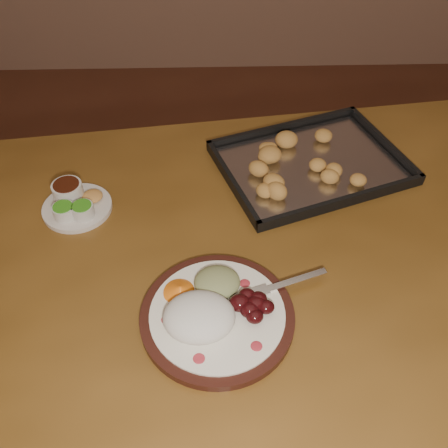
{
  "coord_description": "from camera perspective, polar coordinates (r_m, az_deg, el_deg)",
  "views": [
    {
      "loc": [
        -0.27,
        -0.78,
        1.5
      ],
      "look_at": [
        -0.25,
        -0.08,
        0.77
      ],
      "focal_mm": 40.0,
      "sensor_mm": 36.0,
      "label": 1
    }
  ],
  "objects": [
    {
      "name": "ground",
      "position": [
        1.71,
        8.75,
        -16.21
      ],
      "size": [
        4.0,
        4.0,
        0.0
      ],
      "primitive_type": "plane",
      "color": "brown",
      "rests_on": "ground"
    },
    {
      "name": "dining_table",
      "position": [
        1.07,
        1.1,
        -6.41
      ],
      "size": [
        1.6,
        1.08,
        0.75
      ],
      "rotation": [
        0.0,
        0.0,
        0.13
      ],
      "color": "brown",
      "rests_on": "ground"
    },
    {
      "name": "dinner_plate",
      "position": [
        0.88,
        -1.13,
        -10.0
      ],
      "size": [
        0.34,
        0.27,
        0.06
      ],
      "rotation": [
        0.0,
        0.0,
        0.36
      ],
      "color": "black",
      "rests_on": "dining_table"
    },
    {
      "name": "condiment_saucer",
      "position": [
        1.11,
        -16.72,
        2.35
      ],
      "size": [
        0.15,
        0.15,
        0.05
      ],
      "rotation": [
        0.0,
        0.0,
        0.35
      ],
      "color": "beige",
      "rests_on": "dining_table"
    },
    {
      "name": "baking_tray",
      "position": [
        1.19,
        9.94,
        7.0
      ],
      "size": [
        0.49,
        0.42,
        0.04
      ],
      "rotation": [
        0.0,
        0.0,
        0.35
      ],
      "color": "black",
      "rests_on": "dining_table"
    }
  ]
}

